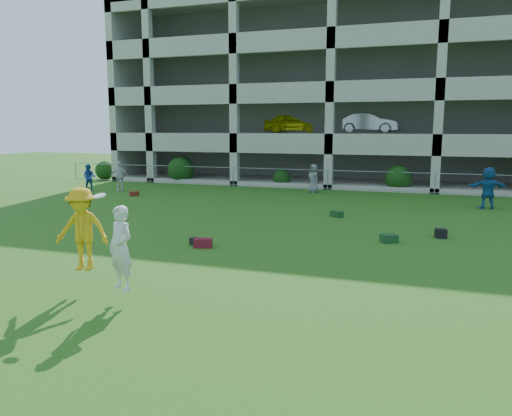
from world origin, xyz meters
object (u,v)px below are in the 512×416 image
at_px(frisbee_contest, 91,233).
at_px(crate_d, 441,233).
at_px(bystander_d, 488,188).
at_px(parking_garage, 351,95).
at_px(bystander_c, 313,178).
at_px(bystander_a, 89,177).
at_px(bystander_b, 119,176).

bearing_deg(frisbee_contest, crate_d, 48.89).
height_order(bystander_d, parking_garage, parking_garage).
distance_m(bystander_c, frisbee_contest, 18.76).
bearing_deg(bystander_a, bystander_c, -7.54).
bearing_deg(bystander_c, parking_garage, 126.51).
relative_size(bystander_a, bystander_b, 0.89).
bearing_deg(frisbee_contest, bystander_b, 122.28).
bearing_deg(crate_d, bystander_a, 160.17).
bearing_deg(parking_garage, bystander_c, -92.91).
bearing_deg(crate_d, bystander_b, 157.18).
distance_m(bystander_c, bystander_d, 9.24).
bearing_deg(parking_garage, frisbee_contest, -92.72).
bearing_deg(bystander_d, frisbee_contest, 42.10).
relative_size(crate_d, parking_garage, 0.01).
xyz_separation_m(bystander_a, crate_d, (19.30, -6.96, -0.61)).
bearing_deg(bystander_d, crate_d, 56.96).
distance_m(bystander_a, bystander_d, 21.42).
distance_m(bystander_a, bystander_c, 13.10).
bearing_deg(bystander_a, bystander_d, -21.32).
distance_m(bystander_b, crate_d, 19.00).
xyz_separation_m(bystander_c, parking_garage, (0.52, 10.26, 5.21)).
height_order(bystander_c, frisbee_contest, frisbee_contest).
distance_m(bystander_d, parking_garage, 16.42).
bearing_deg(bystander_c, crate_d, -17.65).
distance_m(crate_d, frisbee_contest, 11.40).
distance_m(bystander_c, crate_d, 12.16).
xyz_separation_m(bystander_b, frisbee_contest, (10.05, -15.91, 0.51)).
xyz_separation_m(bystander_a, bystander_c, (12.70, 3.23, 0.04)).
xyz_separation_m(bystander_b, parking_garage, (11.42, 13.08, 5.16)).
bearing_deg(crate_d, bystander_d, 73.46).
distance_m(bystander_d, frisbee_contest, 18.39).
xyz_separation_m(bystander_c, frisbee_contest, (-0.86, -18.73, 0.57)).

